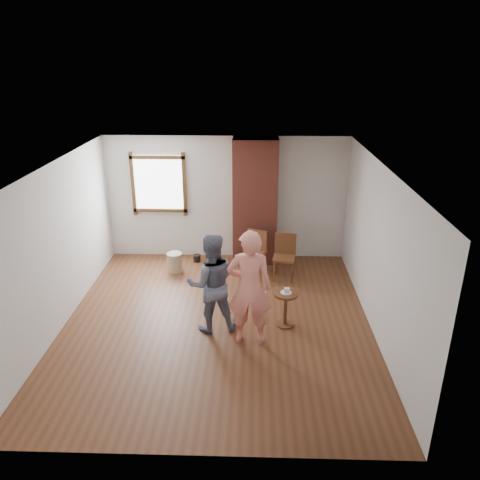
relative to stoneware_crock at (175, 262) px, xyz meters
name	(u,v)px	position (x,y,z in m)	size (l,w,h in m)	color
ground	(218,322)	(1.01, -1.90, -0.20)	(5.50, 5.50, 0.00)	brown
room_shell	(215,207)	(0.95, -1.30, 1.61)	(5.04, 5.52, 2.62)	silver
brick_chimney	(255,202)	(1.61, 0.60, 1.10)	(0.90, 0.50, 2.60)	#A04938
stoneware_crock	(175,262)	(0.00, 0.00, 0.00)	(0.31, 0.31, 0.40)	tan
dark_pot	(197,258)	(0.39, 0.50, -0.12)	(0.15, 0.15, 0.15)	black
dining_chair_left	(255,250)	(1.62, -0.03, 0.30)	(0.55, 0.55, 0.89)	brown
dining_chair_right	(285,254)	(2.20, -0.18, 0.30)	(0.47, 0.47, 0.89)	brown
side_table	(286,303)	(2.12, -1.95, 0.20)	(0.40, 0.40, 0.60)	brown
cake_plate	(286,292)	(2.12, -1.95, 0.41)	(0.18, 0.18, 0.01)	white
cake_slice	(287,291)	(2.13, -1.95, 0.44)	(0.08, 0.07, 0.06)	white
man	(211,283)	(0.94, -2.08, 0.61)	(0.79, 0.62, 1.63)	#151D3A
person_pink	(249,288)	(1.54, -2.41, 0.72)	(0.67, 0.44, 1.83)	#FE8F7F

